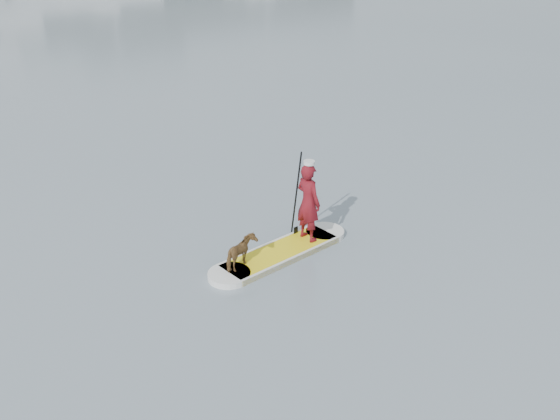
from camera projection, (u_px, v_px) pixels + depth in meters
ground at (420, 252)px, 12.39m from camera, size 140.00×140.00×0.00m
paddleboard at (280, 253)px, 12.24m from camera, size 3.29×1.00×0.12m
paddler at (308, 202)px, 12.30m from camera, size 0.43×0.62×1.62m
white_cap at (309, 163)px, 11.93m from camera, size 0.22×0.22×0.07m
dog at (241, 253)px, 11.51m from camera, size 0.79×0.59×0.61m
paddle at (296, 203)px, 12.56m from camera, size 0.10×0.30×2.00m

